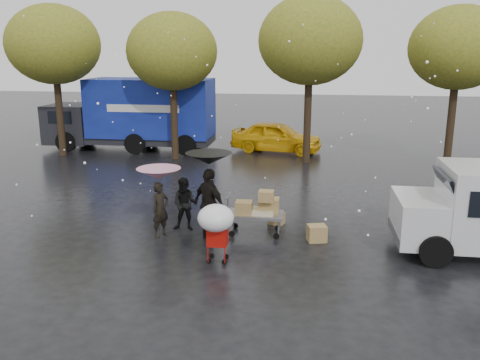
# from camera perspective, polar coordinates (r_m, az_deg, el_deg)

# --- Properties ---
(ground) EXTENTS (90.00, 90.00, 0.00)m
(ground) POSITION_cam_1_polar(r_m,az_deg,el_deg) (13.54, -3.88, -6.76)
(ground) COLOR black
(ground) RESTS_ON ground
(person_pink) EXTENTS (0.60, 0.65, 1.49)m
(person_pink) POSITION_cam_1_polar(r_m,az_deg,el_deg) (13.74, -8.93, -3.29)
(person_pink) COLOR black
(person_pink) RESTS_ON ground
(person_middle) EXTENTS (0.73, 0.58, 1.49)m
(person_middle) POSITION_cam_1_polar(r_m,az_deg,el_deg) (14.11, -6.17, -2.72)
(person_middle) COLOR black
(person_middle) RESTS_ON ground
(person_black) EXTENTS (1.17, 1.06, 1.92)m
(person_black) POSITION_cam_1_polar(r_m,az_deg,el_deg) (13.33, -3.43, -2.74)
(person_black) COLOR black
(person_black) RESTS_ON ground
(umbrella_pink) EXTENTS (1.17, 1.17, 1.88)m
(umbrella_pink) POSITION_cam_1_polar(r_m,az_deg,el_deg) (13.48, -9.10, 0.68)
(umbrella_pink) COLOR #4C4C4C
(umbrella_pink) RESTS_ON ground
(umbrella_black) EXTENTS (1.20, 1.20, 2.33)m
(umbrella_black) POSITION_cam_1_polar(r_m,az_deg,el_deg) (13.02, -3.51, 2.41)
(umbrella_black) COLOR #4C4C4C
(umbrella_black) RESTS_ON ground
(vendor_cart) EXTENTS (1.52, 0.80, 1.27)m
(vendor_cart) POSITION_cam_1_polar(r_m,az_deg,el_deg) (13.72, 2.08, -3.22)
(vendor_cart) COLOR slate
(vendor_cart) RESTS_ON ground
(shopping_cart) EXTENTS (0.84, 0.84, 1.46)m
(shopping_cart) POSITION_cam_1_polar(r_m,az_deg,el_deg) (11.72, -2.70, -4.63)
(shopping_cart) COLOR #BC110A
(shopping_cart) RESTS_ON ground
(blue_truck) EXTENTS (8.30, 2.60, 3.50)m
(blue_truck) POSITION_cam_1_polar(r_m,az_deg,el_deg) (25.88, -11.70, 7.23)
(blue_truck) COLOR navy
(blue_truck) RESTS_ON ground
(box_ground_near) EXTENTS (0.56, 0.49, 0.43)m
(box_ground_near) POSITION_cam_1_polar(r_m,az_deg,el_deg) (13.53, 8.62, -5.93)
(box_ground_near) COLOR olive
(box_ground_near) RESTS_ON ground
(box_ground_far) EXTENTS (0.50, 0.45, 0.33)m
(box_ground_far) POSITION_cam_1_polar(r_m,az_deg,el_deg) (14.71, 4.10, -4.32)
(box_ground_far) COLOR olive
(box_ground_far) RESTS_ON ground
(yellow_taxi) EXTENTS (4.64, 2.58, 1.49)m
(yellow_taxi) POSITION_cam_1_polar(r_m,az_deg,el_deg) (24.90, 4.12, 4.86)
(yellow_taxi) COLOR #E9AC0C
(yellow_taxi) RESTS_ON ground
(tree_row) EXTENTS (21.60, 4.40, 7.12)m
(tree_row) POSITION_cam_1_polar(r_m,az_deg,el_deg) (22.55, 0.04, 14.82)
(tree_row) COLOR black
(tree_row) RESTS_ON ground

